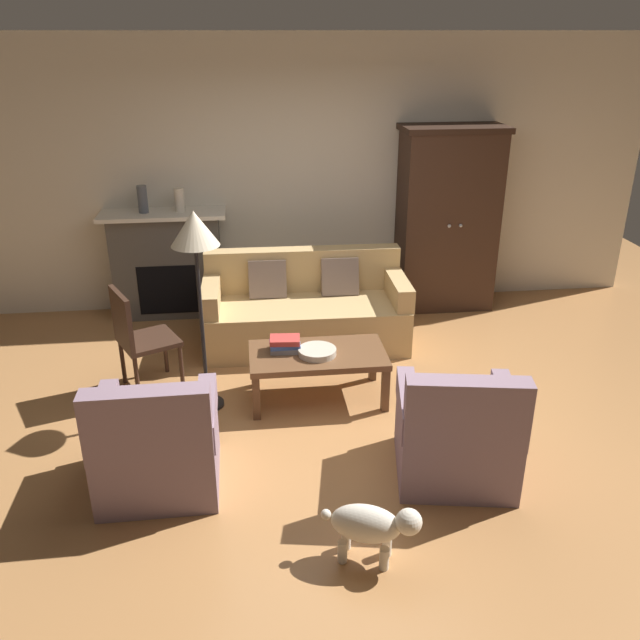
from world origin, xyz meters
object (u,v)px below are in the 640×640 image
object	(u,v)px
fireplace	(168,263)
armchair_near_left	(157,447)
mantel_vase_cream	(179,200)
coffee_table	(318,358)
book_stack	(285,344)
fruit_bowl	(317,352)
floor_lamp	(195,240)
dog	(371,525)
mantel_vase_slate	(143,199)
armchair_near_right	(456,436)
side_chair_wooden	(137,334)
armoire	(447,219)
couch	(305,311)

from	to	relation	value
fireplace	armchair_near_left	world-z (taller)	fireplace
mantel_vase_cream	coffee_table	bearing A→B (deg)	-58.84
book_stack	fireplace	bearing A→B (deg)	120.02
fruit_bowl	floor_lamp	bearing A→B (deg)	178.30
dog	mantel_vase_slate	bearing A→B (deg)	113.19
armchair_near_right	dog	distance (m)	1.01
fireplace	floor_lamp	distance (m)	2.18
armchair_near_left	armchair_near_right	bearing A→B (deg)	-3.17
coffee_table	mantel_vase_cream	bearing A→B (deg)	121.16
dog	side_chair_wooden	bearing A→B (deg)	125.34
side_chair_wooden	dog	size ratio (longest dim) A/B	1.65
fruit_bowl	book_stack	bearing A→B (deg)	158.32
armoire	side_chair_wooden	world-z (taller)	armoire
fireplace	couch	size ratio (longest dim) A/B	0.65
book_stack	armchair_near_right	distance (m)	1.61
fireplace	armoire	distance (m)	2.98
fruit_bowl	mantel_vase_cream	size ratio (longest dim) A/B	1.28
armoire	mantel_vase_slate	xyz separation A→B (m)	(-3.13, 0.06, 0.29)
fireplace	armchair_near_right	distance (m)	3.78
armchair_near_right	floor_lamp	size ratio (longest dim) A/B	0.55
fireplace	dog	distance (m)	4.09
book_stack	armchair_near_left	size ratio (longest dim) A/B	0.29
fireplace	floor_lamp	xyz separation A→B (m)	(0.45, -1.97, 0.82)
couch	mantel_vase_cream	xyz separation A→B (m)	(-1.18, 0.84, 0.92)
couch	mantel_vase_cream	world-z (taller)	mantel_vase_cream
coffee_table	armchair_near_right	distance (m)	1.40
fireplace	dog	bearing A→B (deg)	-69.24
couch	armoire	bearing A→B (deg)	26.22
book_stack	floor_lamp	xyz separation A→B (m)	(-0.64, -0.07, 0.91)
dog	armchair_near_left	bearing A→B (deg)	147.04
mantel_vase_cream	dog	world-z (taller)	mantel_vase_cream
mantel_vase_cream	book_stack	bearing A→B (deg)	-64.01
couch	coffee_table	world-z (taller)	couch
floor_lamp	fireplace	bearing A→B (deg)	102.94
fruit_bowl	floor_lamp	world-z (taller)	floor_lamp
armoire	mantel_vase_cream	world-z (taller)	armoire
dog	floor_lamp	bearing A→B (deg)	118.33
coffee_table	mantel_vase_cream	xyz separation A→B (m)	(-1.17, 1.94, 0.87)
armoire	floor_lamp	distance (m)	3.16
couch	floor_lamp	xyz separation A→B (m)	(-0.91, -1.11, 1.07)
fireplace	mantel_vase_cream	world-z (taller)	mantel_vase_cream
armchair_near_right	side_chair_wooden	bearing A→B (deg)	146.92
mantel_vase_slate	side_chair_wooden	world-z (taller)	mantel_vase_slate
fruit_bowl	armchair_near_left	world-z (taller)	armchair_near_left
fruit_bowl	armchair_near_left	bearing A→B (deg)	-139.42
armchair_near_right	side_chair_wooden	xyz separation A→B (m)	(-2.26, 1.47, 0.20)
couch	armchair_near_left	world-z (taller)	armchair_near_left
mantel_vase_cream	armchair_near_left	size ratio (longest dim) A/B	0.27
coffee_table	mantel_vase_slate	distance (m)	2.63
fireplace	side_chair_wooden	distance (m)	1.64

